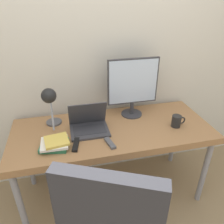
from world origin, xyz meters
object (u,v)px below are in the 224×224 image
laptop (89,125)px  mug (177,121)px  book_stack (55,144)px  desk_lamp (50,101)px  monitor (133,85)px

laptop → mug: bearing=-9.0°
mug → book_stack: bearing=-176.7°
desk_lamp → mug: desk_lamp is taller
desk_lamp → book_stack: 0.34m
desk_lamp → mug: size_ratio=3.12×
desk_lamp → book_stack: size_ratio=1.67×
laptop → monitor: monitor is taller
laptop → desk_lamp: bearing=168.2°
monitor → mug: 0.50m
laptop → monitor: size_ratio=0.59×
laptop → monitor: bearing=22.1°
monitor → book_stack: monitor is taller
laptop → monitor: (0.44, 0.18, 0.25)m
monitor → desk_lamp: size_ratio=1.38×
book_stack → mug: (1.03, 0.06, 0.02)m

